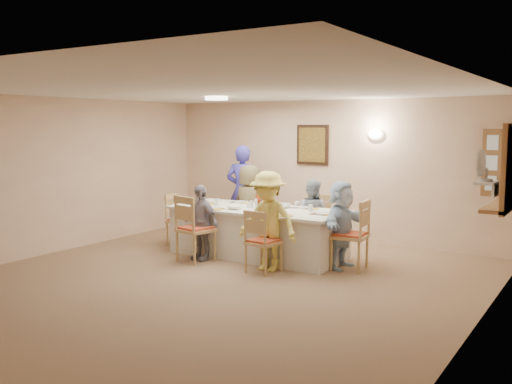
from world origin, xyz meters
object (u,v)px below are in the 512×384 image
Objects in this scene: chair_front_left at (196,228)px; chair_right_end at (350,234)px; chair_back_left at (253,217)px; diner_back_right at (312,216)px; chair_back_right at (315,223)px; diner_back_left at (249,205)px; diner_right_end at (341,225)px; caregiver at (243,191)px; desk_fan at (484,169)px; chair_front_right at (264,241)px; dining_table at (258,232)px; chair_left_end at (181,220)px; diner_front_left at (201,222)px; condiment_ketchup at (258,200)px.

chair_right_end is at bearing -148.59° from chair_front_left.
diner_back_right is at bearing -7.45° from chair_back_left.
diner_back_left is at bearing 178.03° from chair_back_right.
chair_front_left is 0.86× the size of diner_back_right.
chair_back_left is 2.18m from diner_right_end.
caregiver is (-1.65, 0.35, 0.39)m from chair_back_right.
desk_fan reaches higher than chair_front_left.
chair_front_right is 2.59m from caregiver.
dining_table is 3.02× the size of chair_back_right.
diner_back_right is at bearing -130.66° from chair_right_end.
chair_right_end is 0.18m from diner_right_end.
chair_left_end is at bearing -14.25° from chair_front_right.
chair_back_left is at bearing 98.47° from diner_front_left.
diner_back_right is (2.15, 0.68, 0.15)m from chair_left_end.
dining_table is at bearing -54.18° from condiment_ketchup.
chair_front_left is at bearing -134.40° from chair_left_end.
caregiver reaches higher than desk_fan.
chair_front_right is 1.24m from chair_right_end.
desk_fan is at bearing 169.22° from diner_back_left.
condiment_ketchup is at bearing 169.30° from desk_fan.
condiment_ketchup is (1.01, -1.10, 0.03)m from caregiver.
diner_right_end is at bearing 163.25° from desk_fan.
chair_right_end is 0.85× the size of diner_back_right.
chair_left_end is 0.64× the size of diner_back_left.
chair_front_left is 4.40× the size of condiment_ketchup.
chair_back_right is at bearing -73.89° from chair_left_end.
chair_back_right is at bearing -135.16° from chair_right_end.
desk_fan is 4.15m from diner_front_left.
diner_back_right is 0.94× the size of diner_right_end.
diner_right_end reaches higher than chair_left_end.
diner_back_right is 0.70× the size of caregiver.
chair_front_right is 1.49m from diner_back_right.
diner_back_right is (1.20, -0.12, 0.12)m from chair_back_left.
condiment_ketchup is at bearing -92.42° from chair_left_end.
desk_fan is 4.17m from chair_front_left.
chair_front_left is 0.14m from diner_front_left.
diner_right_end reaches higher than chair_back_left.
diner_right_end reaches higher than dining_table.
desk_fan is 0.25× the size of diner_back_right.
condiment_ketchup is (-0.64, -0.75, 0.41)m from chair_back_right.
chair_front_left is 1.49m from diner_back_left.
chair_back_right is (-2.83, 1.40, -1.09)m from desk_fan.
diner_right_end is at bearing -147.40° from chair_front_left.
chair_back_right is 0.80× the size of diner_front_left.
diner_back_left is 1.17× the size of diner_back_right.
chair_right_end is 2.26m from diner_back_left.
dining_table is 0.93m from diner_front_left.
diner_front_left reaches higher than condiment_ketchup.
chair_front_right is at bearing 87.65° from diner_back_right.
chair_left_end is at bearing 180.00° from dining_table.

